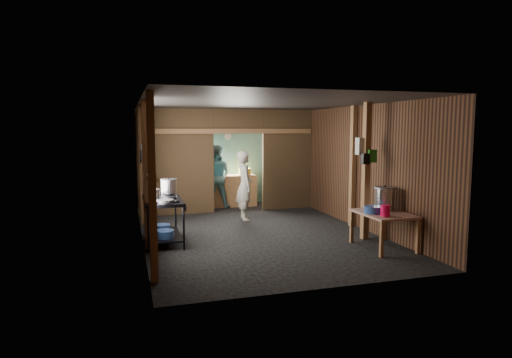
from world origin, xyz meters
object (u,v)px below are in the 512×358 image
object	(u,v)px
gas_range	(163,221)
yellow_tub	(245,172)
pink_bucket	(385,211)
cook	(245,186)
prep_table	(383,230)
stock_pot	(384,199)
stove_pot_large	(169,187)

from	to	relation	value
gas_range	yellow_tub	distance (m)	4.26
pink_bucket	cook	bearing A→B (deg)	115.12
prep_table	yellow_tub	distance (m)	5.10
yellow_tub	stock_pot	bearing A→B (deg)	-73.81
stock_pot	cook	world-z (taller)	cook
gas_range	prep_table	bearing A→B (deg)	-22.13
prep_table	stock_pot	xyz separation A→B (m)	(0.15, 0.24, 0.52)
prep_table	cook	bearing A→B (deg)	119.19
prep_table	stove_pot_large	distance (m)	4.14
prep_table	pink_bucket	xyz separation A→B (m)	(-0.15, -0.27, 0.41)
stock_pot	yellow_tub	distance (m)	4.88
cook	stock_pot	bearing A→B (deg)	-144.01
prep_table	stove_pot_large	world-z (taller)	stove_pot_large
gas_range	cook	bearing A→B (deg)	38.09
gas_range	yellow_tub	world-z (taller)	yellow_tub
gas_range	stove_pot_large	world-z (taller)	stove_pot_large
stove_pot_large	yellow_tub	distance (m)	3.70
stock_pot	yellow_tub	bearing A→B (deg)	106.19
yellow_tub	gas_range	bearing A→B (deg)	-126.28
stock_pot	cook	xyz separation A→B (m)	(-1.87, 2.83, -0.04)
pink_bucket	cook	distance (m)	3.69
prep_table	cook	world-z (taller)	cook
gas_range	yellow_tub	bearing A→B (deg)	53.72
pink_bucket	cook	world-z (taller)	cook
yellow_tub	prep_table	bearing A→B (deg)	-76.22
prep_table	stock_pot	bearing A→B (deg)	57.20
yellow_tub	cook	world-z (taller)	cook
pink_bucket	cook	size ratio (longest dim) A/B	0.12
prep_table	stock_pot	size ratio (longest dim) A/B	2.42
prep_table	cook	xyz separation A→B (m)	(-1.72, 3.07, 0.48)
stove_pot_large	stock_pot	bearing A→B (deg)	-26.17
pink_bucket	yellow_tub	bearing A→B (deg)	101.51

